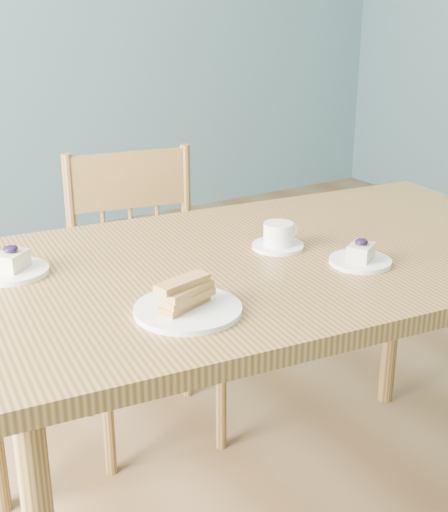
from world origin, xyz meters
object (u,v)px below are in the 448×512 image
at_px(cheesecake_plate_near, 360,257).
at_px(coffee_cup, 279,237).
at_px(cheesecake_plate_far, 13,267).
at_px(biscotti_plate, 188,303).
at_px(dining_table, 276,284).
at_px(dining_chair, 144,297).

relative_size(cheesecake_plate_near, coffee_cup, 1.13).
bearing_deg(cheesecake_plate_far, cheesecake_plate_near, -27.88).
height_order(cheesecake_plate_far, biscotti_plate, biscotti_plate).
bearing_deg(dining_table, dining_chair, 104.17).
bearing_deg(cheesecake_plate_far, coffee_cup, -16.69).
height_order(dining_table, dining_chair, dining_chair).
bearing_deg(coffee_cup, dining_table, -126.55).
bearing_deg(biscotti_plate, dining_table, 26.14).
relative_size(dining_chair, cheesecake_plate_near, 6.34).
height_order(dining_chair, cheesecake_plate_far, dining_chair).
xyz_separation_m(dining_table, coffee_cup, (0.03, 0.04, 0.10)).
bearing_deg(cheesecake_plate_near, cheesecake_plate_far, 152.12).
xyz_separation_m(dining_table, cheesecake_plate_near, (0.12, -0.15, 0.09)).
bearing_deg(coffee_cup, dining_chair, 103.43).
distance_m(dining_table, dining_chair, 0.63).
distance_m(dining_chair, cheesecake_plate_near, 0.83).
bearing_deg(dining_table, cheesecake_plate_far, 166.12).
height_order(cheesecake_plate_near, coffee_cup, coffee_cup).
distance_m(dining_table, cheesecake_plate_far, 0.61).
distance_m(dining_table, coffee_cup, 0.11).
height_order(dining_table, cheesecake_plate_near, cheesecake_plate_near).
bearing_deg(dining_table, biscotti_plate, -147.01).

